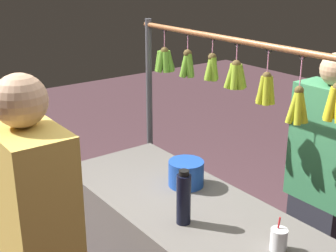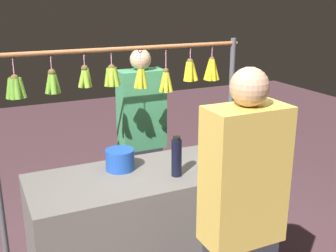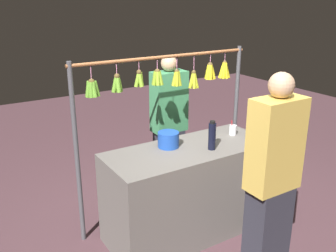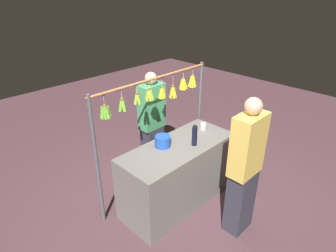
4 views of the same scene
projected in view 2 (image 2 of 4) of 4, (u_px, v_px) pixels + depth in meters
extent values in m
cube|color=#66605B|center=(148.00, 230.00, 3.02)|extent=(1.62, 0.68, 0.91)
cylinder|color=#4C4C51|center=(229.00, 140.00, 3.65)|extent=(0.04, 0.04, 1.75)
cylinder|color=#9E6038|center=(123.00, 49.00, 3.02)|extent=(1.96, 0.03, 0.03)
torus|color=black|center=(212.00, 46.00, 3.33)|extent=(0.04, 0.01, 0.04)
cylinder|color=pink|center=(212.00, 53.00, 3.34)|extent=(0.01, 0.01, 0.10)
sphere|color=brown|center=(212.00, 59.00, 3.36)|extent=(0.04, 0.04, 0.04)
cylinder|color=gold|center=(209.00, 70.00, 3.37)|extent=(0.08, 0.03, 0.17)
cylinder|color=gold|center=(211.00, 70.00, 3.36)|extent=(0.05, 0.05, 0.18)
cylinder|color=gold|center=(214.00, 70.00, 3.36)|extent=(0.04, 0.06, 0.18)
cylinder|color=gold|center=(215.00, 70.00, 3.38)|extent=(0.07, 0.05, 0.18)
cylinder|color=gold|center=(213.00, 69.00, 3.40)|extent=(0.07, 0.05, 0.18)
cylinder|color=gold|center=(210.00, 69.00, 3.41)|extent=(0.04, 0.07, 0.18)
cylinder|color=gold|center=(208.00, 70.00, 3.39)|extent=(0.06, 0.06, 0.18)
torus|color=black|center=(190.00, 48.00, 3.25)|extent=(0.04, 0.01, 0.04)
cylinder|color=pink|center=(190.00, 55.00, 3.26)|extent=(0.01, 0.01, 0.11)
sphere|color=brown|center=(190.00, 62.00, 3.28)|extent=(0.05, 0.05, 0.05)
cylinder|color=gold|center=(187.00, 72.00, 3.29)|extent=(0.07, 0.05, 0.16)
cylinder|color=gold|center=(190.00, 72.00, 3.28)|extent=(0.05, 0.06, 0.16)
cylinder|color=gold|center=(193.00, 71.00, 3.30)|extent=(0.08, 0.06, 0.16)
cylinder|color=gold|center=(191.00, 71.00, 3.32)|extent=(0.06, 0.06, 0.16)
cylinder|color=gold|center=(188.00, 71.00, 3.32)|extent=(0.05, 0.07, 0.16)
torus|color=black|center=(166.00, 49.00, 3.16)|extent=(0.04, 0.01, 0.04)
cylinder|color=pink|center=(166.00, 60.00, 3.19)|extent=(0.01, 0.01, 0.17)
sphere|color=brown|center=(166.00, 71.00, 3.21)|extent=(0.05, 0.05, 0.05)
cylinder|color=gold|center=(163.00, 82.00, 3.23)|extent=(0.07, 0.04, 0.17)
cylinder|color=gold|center=(166.00, 82.00, 3.21)|extent=(0.05, 0.07, 0.17)
cylinder|color=gold|center=(169.00, 82.00, 3.23)|extent=(0.06, 0.06, 0.17)
cylinder|color=gold|center=(167.00, 81.00, 3.25)|extent=(0.06, 0.06, 0.17)
cylinder|color=gold|center=(164.00, 81.00, 3.25)|extent=(0.05, 0.07, 0.17)
torus|color=black|center=(140.00, 50.00, 3.08)|extent=(0.04, 0.02, 0.04)
cylinder|color=pink|center=(140.00, 60.00, 3.10)|extent=(0.01, 0.01, 0.13)
sphere|color=brown|center=(141.00, 69.00, 3.12)|extent=(0.05, 0.05, 0.05)
cylinder|color=#AFB825|center=(138.00, 79.00, 3.13)|extent=(0.07, 0.04, 0.15)
cylinder|color=#AFB825|center=(141.00, 79.00, 3.12)|extent=(0.05, 0.06, 0.15)
cylinder|color=#AFB825|center=(144.00, 79.00, 3.13)|extent=(0.05, 0.05, 0.15)
cylinder|color=#AFB825|center=(143.00, 78.00, 3.16)|extent=(0.05, 0.05, 0.15)
cylinder|color=#AFB825|center=(139.00, 78.00, 3.15)|extent=(0.05, 0.07, 0.15)
torus|color=black|center=(111.00, 52.00, 2.98)|extent=(0.04, 0.01, 0.04)
cylinder|color=pink|center=(111.00, 60.00, 3.00)|extent=(0.01, 0.01, 0.11)
sphere|color=brown|center=(112.00, 68.00, 3.02)|extent=(0.05, 0.05, 0.05)
cylinder|color=#89AB29|center=(108.00, 77.00, 3.03)|extent=(0.06, 0.04, 0.14)
cylinder|color=#89AB29|center=(112.00, 78.00, 3.01)|extent=(0.06, 0.07, 0.14)
cylinder|color=#89AB29|center=(115.00, 77.00, 3.02)|extent=(0.06, 0.06, 0.14)
cylinder|color=#89AB29|center=(116.00, 77.00, 3.05)|extent=(0.07, 0.04, 0.14)
cylinder|color=#89AB29|center=(113.00, 76.00, 3.07)|extent=(0.06, 0.07, 0.14)
cylinder|color=#89AB29|center=(109.00, 77.00, 3.06)|extent=(0.05, 0.07, 0.14)
torus|color=black|center=(84.00, 54.00, 2.90)|extent=(0.04, 0.01, 0.04)
cylinder|color=pink|center=(84.00, 61.00, 2.92)|extent=(0.01, 0.01, 0.10)
sphere|color=brown|center=(85.00, 68.00, 2.93)|extent=(0.05, 0.05, 0.05)
cylinder|color=#7DA72A|center=(83.00, 78.00, 2.95)|extent=(0.07, 0.04, 0.14)
cylinder|color=#7DA72A|center=(86.00, 78.00, 2.94)|extent=(0.04, 0.07, 0.14)
cylinder|color=#7DA72A|center=(88.00, 78.00, 2.96)|extent=(0.06, 0.04, 0.14)
cylinder|color=#7DA72A|center=(84.00, 78.00, 2.97)|extent=(0.04, 0.07, 0.14)
torus|color=black|center=(50.00, 55.00, 2.81)|extent=(0.04, 0.01, 0.04)
cylinder|color=pink|center=(51.00, 64.00, 2.83)|extent=(0.01, 0.01, 0.11)
sphere|color=brown|center=(52.00, 73.00, 2.85)|extent=(0.05, 0.05, 0.05)
cylinder|color=#669F2D|center=(50.00, 83.00, 2.86)|extent=(0.07, 0.04, 0.15)
cylinder|color=#669F2D|center=(53.00, 84.00, 2.85)|extent=(0.04, 0.08, 0.15)
cylinder|color=#669F2D|center=(56.00, 83.00, 2.88)|extent=(0.07, 0.04, 0.15)
cylinder|color=#669F2D|center=(52.00, 83.00, 2.89)|extent=(0.04, 0.06, 0.15)
torus|color=black|center=(12.00, 58.00, 2.71)|extent=(0.04, 0.01, 0.04)
cylinder|color=pink|center=(13.00, 68.00, 2.73)|extent=(0.01, 0.01, 0.13)
sphere|color=brown|center=(15.00, 78.00, 2.75)|extent=(0.05, 0.05, 0.05)
cylinder|color=#609E2D|center=(10.00, 89.00, 2.75)|extent=(0.07, 0.05, 0.14)
cylinder|color=#609E2D|center=(13.00, 90.00, 2.74)|extent=(0.05, 0.06, 0.14)
cylinder|color=#609E2D|center=(17.00, 89.00, 2.74)|extent=(0.04, 0.07, 0.14)
cylinder|color=#609E2D|center=(21.00, 88.00, 2.78)|extent=(0.07, 0.05, 0.14)
cylinder|color=#609E2D|center=(21.00, 88.00, 2.80)|extent=(0.07, 0.06, 0.15)
cylinder|color=#609E2D|center=(17.00, 87.00, 2.81)|extent=(0.05, 0.08, 0.14)
cylinder|color=#609E2D|center=(12.00, 88.00, 2.79)|extent=(0.06, 0.06, 0.14)
cylinder|color=black|center=(177.00, 158.00, 2.80)|extent=(0.07, 0.07, 0.25)
cylinder|color=black|center=(177.00, 138.00, 2.75)|extent=(0.05, 0.05, 0.02)
cylinder|color=#1E4AB0|center=(120.00, 160.00, 2.91)|extent=(0.20, 0.20, 0.15)
cylinder|color=silver|center=(216.00, 150.00, 3.16)|extent=(0.08, 0.08, 0.10)
cylinder|color=red|center=(215.00, 147.00, 3.15)|extent=(0.01, 0.03, 0.15)
cube|color=#2D2D38|center=(143.00, 187.00, 3.85)|extent=(0.32, 0.21, 0.79)
cube|color=#3F8C59|center=(141.00, 109.00, 3.63)|extent=(0.39, 0.21, 0.69)
sphere|color=tan|center=(140.00, 59.00, 3.50)|extent=(0.18, 0.18, 0.18)
cube|color=gold|center=(244.00, 176.00, 2.12)|extent=(0.42, 0.23, 0.73)
sphere|color=tan|center=(249.00, 87.00, 1.98)|extent=(0.19, 0.19, 0.19)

